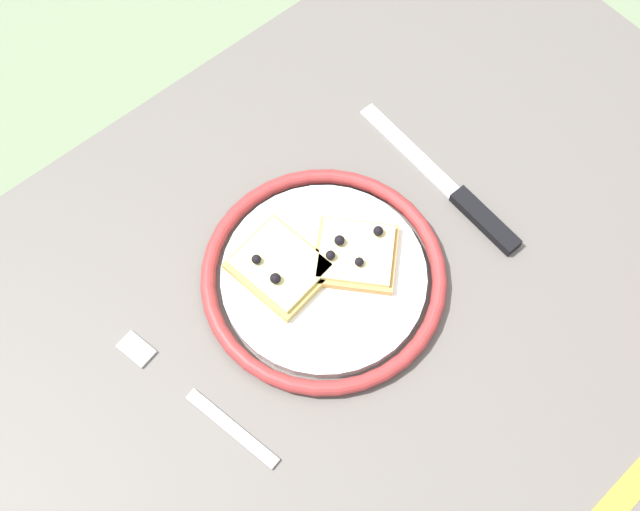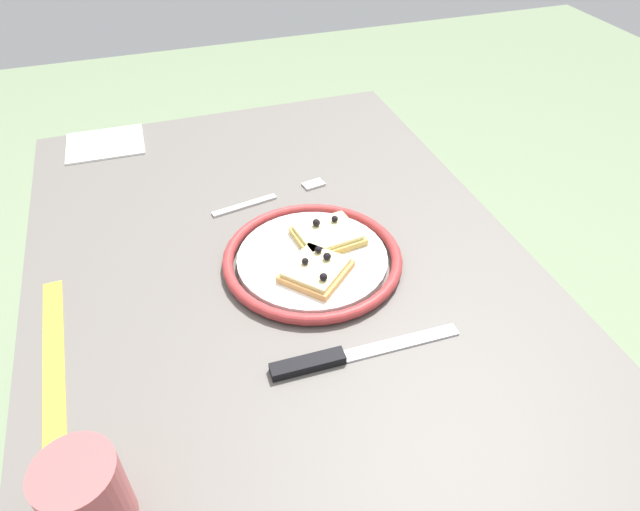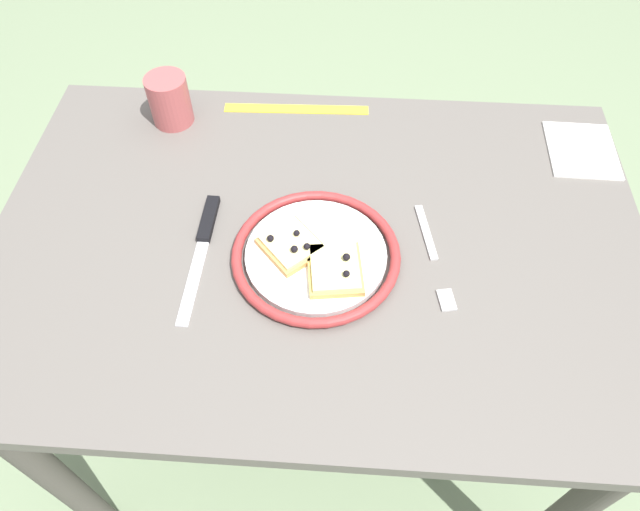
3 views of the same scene
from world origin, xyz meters
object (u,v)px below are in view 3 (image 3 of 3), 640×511
plate (317,255)px  cup (169,100)px  pizza_slice_near (291,245)px  napkin (582,150)px  pizza_slice_far (335,269)px  measuring_tape (296,109)px  dining_table (318,279)px  fork (433,256)px  knife (205,235)px

plate → cup: cup is taller
pizza_slice_near → napkin: (-0.49, -0.26, -0.02)m
plate → napkin: (-0.45, -0.27, -0.01)m
pizza_slice_far → napkin: 0.52m
cup → measuring_tape: bearing=-168.5°
dining_table → plate: (-0.00, 0.04, 0.12)m
plate → pizza_slice_far: size_ratio=2.52×
pizza_slice_near → fork: (-0.22, -0.01, -0.02)m
fork → napkin: bearing=-137.2°
dining_table → napkin: napkin is taller
dining_table → measuring_tape: bearing=-78.6°
plate → pizza_slice_far: bearing=130.9°
fork → cup: 0.55m
measuring_tape → fork: bearing=123.7°
cup → measuring_tape: cup is taller
plate → pizza_slice_near: pizza_slice_near is taller
fork → dining_table: bearing=-9.0°
plate → fork: 0.18m
pizza_slice_near → measuring_tape: 0.34m
cup → plate: bearing=133.4°
pizza_slice_near → knife: size_ratio=0.47×
plate → cup: (0.29, -0.30, 0.04)m
plate → pizza_slice_near: (0.04, -0.01, 0.01)m
dining_table → plate: size_ratio=4.03×
cup → pizza_slice_far: bearing=133.1°
plate → pizza_slice_far: 0.05m
dining_table → measuring_tape: measuring_tape is taller
dining_table → pizza_slice_near: (0.04, 0.04, 0.14)m
dining_table → knife: bearing=4.1°
pizza_slice_far → fork: size_ratio=0.51×
dining_table → cup: size_ratio=11.35×
pizza_slice_far → cup: size_ratio=1.12×
plate → fork: plate is taller
dining_table → napkin: 0.52m
knife → napkin: bearing=-159.3°
pizza_slice_far → knife: size_ratio=0.42×
cup → napkin: size_ratio=0.65×
fork → plate: bearing=4.6°
pizza_slice_near → pizza_slice_far: size_ratio=1.12×
dining_table → napkin: (-0.45, -0.23, 0.12)m
fork → cup: cup is taller
pizza_slice_far → cup: bearing=-46.9°
pizza_slice_far → cup: cup is taller
pizza_slice_near → knife: 0.14m
fork → pizza_slice_far: bearing=17.9°
plate → napkin: size_ratio=1.82×
cup → napkin: cup is taller
pizza_slice_near → pizza_slice_far: bearing=149.5°
plate → knife: plate is taller
cup → fork: bearing=148.1°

